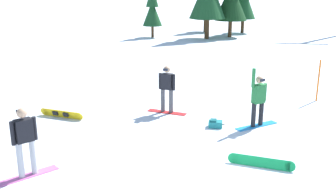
% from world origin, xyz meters
% --- Properties ---
extents(ground_plane, '(800.00, 800.00, 0.00)m').
position_xyz_m(ground_plane, '(0.00, 0.00, 0.00)').
color(ground_plane, silver).
extents(snowboarder_foreground, '(1.15, 1.30, 1.76)m').
position_xyz_m(snowboarder_foreground, '(-3.66, -1.18, 0.93)').
color(snowboarder_foreground, pink).
rests_on(snowboarder_foreground, ground_plane).
extents(snowboarder_midground, '(1.41, 1.22, 1.97)m').
position_xyz_m(snowboarder_midground, '(1.98, 3.32, 0.92)').
color(snowboarder_midground, '#1E8CD8').
rests_on(snowboarder_midground, ground_plane).
extents(snowboarder_background, '(1.48, 0.57, 1.73)m').
position_xyz_m(snowboarder_background, '(-1.19, 4.15, 0.92)').
color(snowboarder_background, red).
rests_on(snowboarder_background, ground_plane).
extents(loose_snowboard_near_left, '(1.73, 0.42, 0.28)m').
position_xyz_m(loose_snowboard_near_left, '(-4.72, 2.93, 0.15)').
color(loose_snowboard_near_left, yellow).
rests_on(loose_snowboard_near_left, ground_plane).
extents(loose_snowboard_far_spare, '(1.70, 0.38, 0.26)m').
position_xyz_m(loose_snowboard_far_spare, '(1.97, 0.35, 0.14)').
color(loose_snowboard_far_spare, '#19B259').
rests_on(loose_snowboard_far_spare, ground_plane).
extents(backpack_teal, '(0.52, 0.32, 0.27)m').
position_xyz_m(backpack_teal, '(0.64, 2.98, 0.12)').
color(backpack_teal, '#1E7A7F').
rests_on(backpack_teal, ground_plane).
extents(trail_marker_pole, '(0.06, 0.06, 1.67)m').
position_xyz_m(trail_marker_pole, '(4.43, 6.66, 0.83)').
color(trail_marker_pole, orange).
rests_on(trail_marker_pole, ground_plane).
extents(pine_tree_young, '(2.18, 2.18, 5.43)m').
position_xyz_m(pine_tree_young, '(-1.94, 28.15, 2.96)').
color(pine_tree_young, '#472D19').
rests_on(pine_tree_young, ground_plane).
extents(pine_tree_slender, '(1.65, 1.65, 4.50)m').
position_xyz_m(pine_tree_slender, '(-6.02, 23.54, 2.45)').
color(pine_tree_slender, '#472D19').
rests_on(pine_tree_slender, ground_plane).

